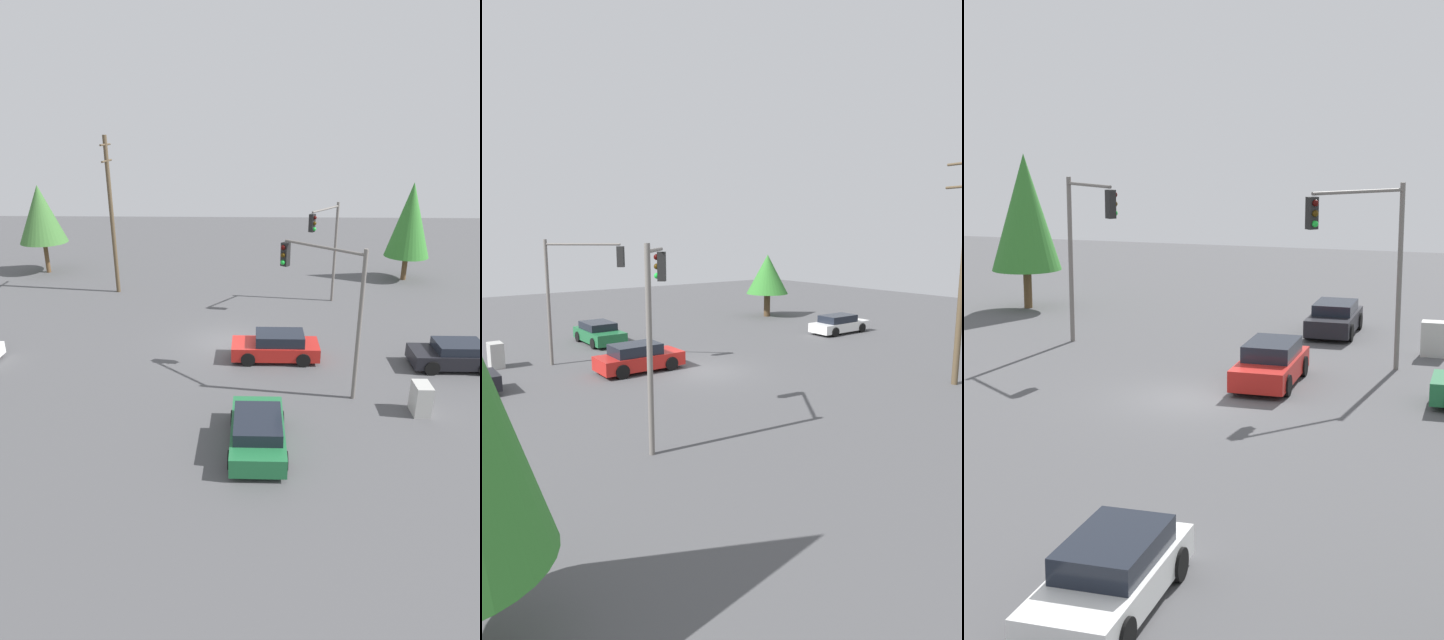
% 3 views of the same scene
% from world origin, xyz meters
% --- Properties ---
extents(ground_plane, '(80.00, 80.00, 0.00)m').
position_xyz_m(ground_plane, '(0.00, 0.00, 0.00)').
color(ground_plane, '#4C4C4F').
extents(sedan_white, '(1.85, 4.53, 1.30)m').
position_xyz_m(sedan_white, '(-2.82, 13.50, 0.63)').
color(sedan_white, silver).
rests_on(sedan_white, ground_plane).
extents(sedan_dark, '(1.94, 4.10, 1.33)m').
position_xyz_m(sedan_dark, '(-2.69, -11.28, 0.66)').
color(sedan_dark, black).
rests_on(sedan_dark, ground_plane).
extents(sedan_red, '(1.94, 4.37, 1.43)m').
position_xyz_m(sedan_red, '(-1.99, -2.63, 0.69)').
color(sedan_red, red).
rests_on(sedan_red, ground_plane).
extents(traffic_signal_main, '(2.90, 3.28, 6.63)m').
position_xyz_m(traffic_signal_main, '(-4.81, -4.63, 4.54)').
color(traffic_signal_main, slate).
rests_on(traffic_signal_main, ground_plane).
extents(traffic_signal_cross, '(2.84, 2.19, 6.59)m').
position_xyz_m(traffic_signal_cross, '(6.16, -6.04, 4.46)').
color(traffic_signal_cross, slate).
rests_on(traffic_signal_cross, ground_plane).
extents(electrical_cabinet, '(0.97, 0.67, 1.33)m').
position_xyz_m(electrical_cabinet, '(-6.96, -8.35, 0.66)').
color(electrical_cabinet, '#B2B2AD').
rests_on(electrical_cabinet, ground_plane).
extents(tree_behind, '(3.28, 3.28, 7.30)m').
position_xyz_m(tree_behind, '(12.32, -13.00, 4.56)').
color(tree_behind, brown).
rests_on(tree_behind, ground_plane).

